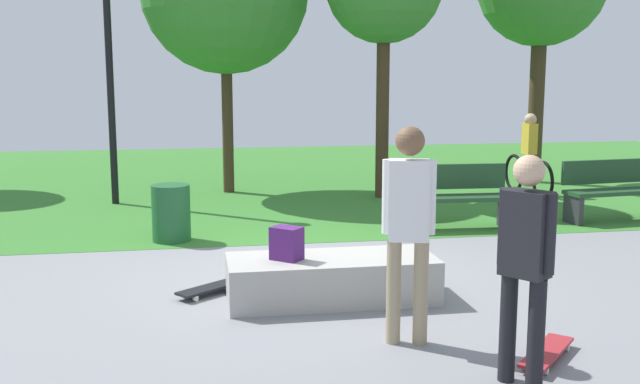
{
  "coord_description": "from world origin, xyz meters",
  "views": [
    {
      "loc": [
        -1.16,
        -7.94,
        2.19
      ],
      "look_at": [
        0.13,
        -0.49,
        0.97
      ],
      "focal_mm": 40.92,
      "sensor_mm": 36.0,
      "label": 1
    }
  ],
  "objects": [
    {
      "name": "ground_plane",
      "position": [
        0.0,
        0.0,
        0.0
      ],
      "size": [
        28.0,
        28.0,
        0.0
      ],
      "primitive_type": "plane",
      "color": "gray"
    },
    {
      "name": "grass_lawn",
      "position": [
        0.0,
        7.62,
        0.0
      ],
      "size": [
        26.6,
        12.75,
        0.01
      ],
      "primitive_type": "cube",
      "color": "#387A2D",
      "rests_on": "ground_plane"
    },
    {
      "name": "concrete_ledge",
      "position": [
        0.13,
        -1.16,
        0.21
      ],
      "size": [
        2.03,
        0.81,
        0.43
      ],
      "primitive_type": "cube",
      "color": "#A8A59E",
      "rests_on": "ground_plane"
    },
    {
      "name": "backpack_on_ledge",
      "position": [
        -0.31,
        -1.17,
        0.59
      ],
      "size": [
        0.34,
        0.33,
        0.32
      ],
      "primitive_type": "cube",
      "rotation": [
        0.0,
        0.0,
        2.43
      ],
      "color": "#4C1E66",
      "rests_on": "concrete_ledge"
    },
    {
      "name": "skater_performing_trick",
      "position": [
        1.09,
        -3.34,
        0.96
      ],
      "size": [
        0.35,
        0.38,
        1.65
      ],
      "color": "black",
      "rests_on": "ground_plane"
    },
    {
      "name": "skater_watching",
      "position": [
        0.52,
        -2.41,
        1.05
      ],
      "size": [
        0.42,
        0.28,
        1.79
      ],
      "color": "tan",
      "rests_on": "ground_plane"
    },
    {
      "name": "skateboard_by_ledge",
      "position": [
        1.49,
        -2.95,
        0.06
      ],
      "size": [
        0.7,
        0.72,
        0.08
      ],
      "color": "#A5262D",
      "rests_on": "ground_plane"
    },
    {
      "name": "skateboard_spare",
      "position": [
        -1.01,
        -0.75,
        0.06
      ],
      "size": [
        0.75,
        0.65,
        0.08
      ],
      "color": "black",
      "rests_on": "ground_plane"
    },
    {
      "name": "park_bench_center_lawn",
      "position": [
        2.49,
        1.86,
        0.48
      ],
      "size": [
        1.62,
        0.54,
        0.91
      ],
      "color": "#1E4223",
      "rests_on": "ground_plane"
    },
    {
      "name": "park_bench_far_right",
      "position": [
        5.06,
        1.99,
        0.48
      ],
      "size": [
        1.64,
        0.64,
        0.91
      ],
      "color": "#1E4223",
      "rests_on": "ground_plane"
    },
    {
      "name": "lamp_post",
      "position": [
        -2.51,
        4.76,
        2.87
      ],
      "size": [
        0.28,
        0.28,
        4.81
      ],
      "color": "black",
      "rests_on": "ground_plane"
    },
    {
      "name": "trash_bin",
      "position": [
        -1.48,
        1.72,
        0.38
      ],
      "size": [
        0.5,
        0.5,
        0.75
      ],
      "primitive_type": "cylinder",
      "color": "#1E592D",
      "rests_on": "ground_plane"
    },
    {
      "name": "cyclist_on_bicycle",
      "position": [
        4.87,
        4.45,
        0.63
      ],
      "size": [
        0.22,
        1.82,
        1.52
      ],
      "color": "black",
      "rests_on": "ground_plane"
    }
  ]
}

